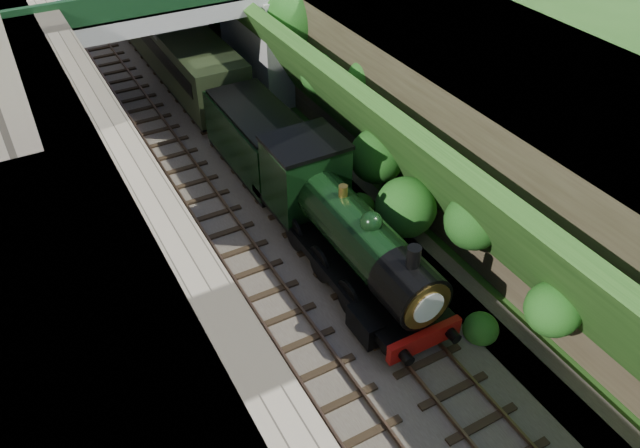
{
  "coord_description": "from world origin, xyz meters",
  "views": [
    {
      "loc": [
        -7.95,
        -6.18,
        15.92
      ],
      "look_at": [
        0.0,
        8.17,
        2.86
      ],
      "focal_mm": 35.0,
      "sensor_mm": 36.0,
      "label": 1
    }
  ],
  "objects_px": {
    "road_bridge": "(184,29)",
    "tender": "(259,143)",
    "tree": "(297,18)",
    "locomotive": "(344,230)"
  },
  "relations": [
    {
      "from": "locomotive",
      "to": "tender",
      "type": "xyz_separation_m",
      "value": [
        -0.0,
        7.36,
        -0.27
      ]
    },
    {
      "from": "road_bridge",
      "to": "tender",
      "type": "height_order",
      "value": "road_bridge"
    },
    {
      "from": "tree",
      "to": "locomotive",
      "type": "distance_m",
      "value": 13.76
    },
    {
      "from": "tree",
      "to": "tender",
      "type": "bearing_deg",
      "value": -131.8
    },
    {
      "from": "road_bridge",
      "to": "tender",
      "type": "relative_size",
      "value": 2.67
    },
    {
      "from": "tree",
      "to": "tender",
      "type": "relative_size",
      "value": 1.1
    },
    {
      "from": "road_bridge",
      "to": "tree",
      "type": "distance_m",
      "value": 5.75
    },
    {
      "from": "tender",
      "to": "tree",
      "type": "bearing_deg",
      "value": 48.2
    },
    {
      "from": "road_bridge",
      "to": "tender",
      "type": "bearing_deg",
      "value": -88.19
    },
    {
      "from": "road_bridge",
      "to": "tree",
      "type": "relative_size",
      "value": 2.42
    }
  ]
}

